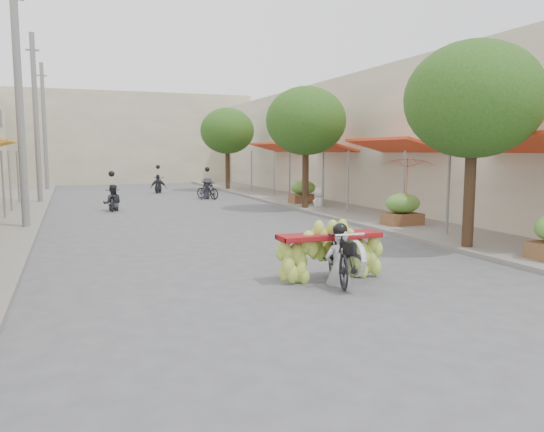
# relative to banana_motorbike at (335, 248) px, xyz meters

# --- Properties ---
(ground) EXTENTS (120.00, 120.00, 0.00)m
(ground) POSITION_rel_banana_motorbike_xyz_m (-0.73, -2.31, -0.68)
(ground) COLOR #56575B
(ground) RESTS_ON ground
(sidewalk_right) EXTENTS (4.00, 60.00, 0.12)m
(sidewalk_right) POSITION_rel_banana_motorbike_xyz_m (6.27, 12.69, -0.62)
(sidewalk_right) COLOR gray
(sidewalk_right) RESTS_ON ground
(shophouse_row_right) EXTENTS (9.77, 40.00, 6.00)m
(shophouse_row_right) POSITION_rel_banana_motorbike_xyz_m (11.26, 11.68, 2.32)
(shophouse_row_right) COLOR beige
(shophouse_row_right) RESTS_ON ground
(far_building) EXTENTS (20.00, 6.00, 7.00)m
(far_building) POSITION_rel_banana_motorbike_xyz_m (-0.73, 35.69, 2.82)
(far_building) COLOR #BCB495
(far_building) RESTS_ON ground
(utility_pole_mid) EXTENTS (0.60, 0.24, 8.00)m
(utility_pole_mid) POSITION_rel_banana_motorbike_xyz_m (-6.13, 9.69, 3.35)
(utility_pole_mid) COLOR slate
(utility_pole_mid) RESTS_ON ground
(utility_pole_far) EXTENTS (0.60, 0.24, 8.00)m
(utility_pole_far) POSITION_rel_banana_motorbike_xyz_m (-6.13, 18.69, 3.35)
(utility_pole_far) COLOR slate
(utility_pole_far) RESTS_ON ground
(utility_pole_back) EXTENTS (0.60, 0.24, 8.00)m
(utility_pole_back) POSITION_rel_banana_motorbike_xyz_m (-6.13, 27.69, 3.35)
(utility_pole_back) COLOR slate
(utility_pole_back) RESTS_ON ground
(street_tree_near) EXTENTS (3.40, 3.40, 5.25)m
(street_tree_near) POSITION_rel_banana_motorbike_xyz_m (4.67, 1.69, 3.11)
(street_tree_near) COLOR #3A2719
(street_tree_near) RESTS_ON ground
(street_tree_mid) EXTENTS (3.40, 3.40, 5.25)m
(street_tree_mid) POSITION_rel_banana_motorbike_xyz_m (4.67, 11.69, 3.11)
(street_tree_mid) COLOR #3A2719
(street_tree_mid) RESTS_ON ground
(street_tree_far) EXTENTS (3.40, 3.40, 5.25)m
(street_tree_far) POSITION_rel_banana_motorbike_xyz_m (4.67, 23.69, 3.11)
(street_tree_far) COLOR #3A2719
(street_tree_far) RESTS_ON ground
(produce_crate_mid) EXTENTS (1.20, 0.88, 1.16)m
(produce_crate_mid) POSITION_rel_banana_motorbike_xyz_m (5.47, 5.69, 0.04)
(produce_crate_mid) COLOR brown
(produce_crate_mid) RESTS_ON ground
(produce_crate_far) EXTENTS (1.20, 0.88, 1.16)m
(produce_crate_far) POSITION_rel_banana_motorbike_xyz_m (5.47, 13.69, 0.04)
(produce_crate_far) COLOR brown
(produce_crate_far) RESTS_ON ground
(banana_motorbike) EXTENTS (2.20, 1.95, 1.98)m
(banana_motorbike) POSITION_rel_banana_motorbike_xyz_m (0.00, 0.00, 0.00)
(banana_motorbike) COLOR black
(banana_motorbike) RESTS_ON ground
(market_umbrella) EXTENTS (2.24, 2.24, 1.56)m
(market_umbrella) POSITION_rel_banana_motorbike_xyz_m (5.40, 5.38, 1.70)
(market_umbrella) COLOR #A63116
(market_umbrella) RESTS_ON ground
(pedestrian) EXTENTS (0.96, 0.89, 1.69)m
(pedestrian) POSITION_rel_banana_motorbike_xyz_m (5.50, 12.02, 0.29)
(pedestrian) COLOR white
(pedestrian) RESTS_ON ground
(bg_motorbike_a) EXTENTS (0.84, 1.62, 1.95)m
(bg_motorbike_a) POSITION_rel_banana_motorbike_xyz_m (-3.10, 14.40, 0.08)
(bg_motorbike_a) COLOR black
(bg_motorbike_a) RESTS_ON ground
(bg_motorbike_b) EXTENTS (1.23, 1.57, 1.95)m
(bg_motorbike_b) POSITION_rel_banana_motorbike_xyz_m (2.01, 18.33, 0.19)
(bg_motorbike_b) COLOR black
(bg_motorbike_b) RESTS_ON ground
(bg_motorbike_c) EXTENTS (1.07, 1.81, 1.95)m
(bg_motorbike_c) POSITION_rel_banana_motorbike_xyz_m (0.23, 23.43, 0.11)
(bg_motorbike_c) COLOR black
(bg_motorbike_c) RESTS_ON ground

